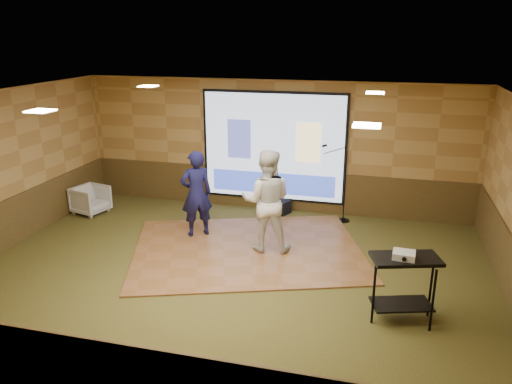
% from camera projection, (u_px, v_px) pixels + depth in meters
% --- Properties ---
extents(ground, '(9.00, 9.00, 0.00)m').
position_uv_depth(ground, '(229.00, 275.00, 8.62)').
color(ground, '#363E1C').
rests_on(ground, ground).
extents(room_shell, '(9.04, 7.04, 3.02)m').
position_uv_depth(room_shell, '(227.00, 157.00, 7.98)').
color(room_shell, '#AD8748').
rests_on(room_shell, ground).
extents(wainscot_back, '(9.00, 0.04, 0.95)m').
position_uv_depth(wainscot_back, '(273.00, 189.00, 11.68)').
color(wainscot_back, '#493418').
rests_on(wainscot_back, ground).
extents(wainscot_front, '(9.00, 0.04, 0.95)m').
position_uv_depth(wainscot_front, '(130.00, 383.00, 5.27)').
color(wainscot_front, '#493418').
rests_on(wainscot_front, ground).
extents(wainscot_left, '(0.04, 7.00, 0.95)m').
position_uv_depth(wainscot_left, '(6.00, 225.00, 9.54)').
color(wainscot_left, '#493418').
rests_on(wainscot_left, ground).
extents(projector_screen, '(3.32, 0.06, 2.52)m').
position_uv_depth(projector_screen, '(273.00, 148.00, 11.33)').
color(projector_screen, black).
rests_on(projector_screen, room_shell).
extents(downlight_nw, '(0.32, 0.32, 0.02)m').
position_uv_depth(downlight_nw, '(148.00, 86.00, 9.89)').
color(downlight_nw, '#FFEBBF').
rests_on(downlight_nw, room_shell).
extents(downlight_ne, '(0.32, 0.32, 0.02)m').
position_uv_depth(downlight_ne, '(375.00, 93.00, 8.84)').
color(downlight_ne, '#FFEBBF').
rests_on(downlight_ne, room_shell).
extents(downlight_sw, '(0.32, 0.32, 0.02)m').
position_uv_depth(downlight_sw, '(40.00, 111.00, 6.85)').
color(downlight_sw, '#FFEBBF').
rests_on(downlight_sw, room_shell).
extents(downlight_se, '(0.32, 0.32, 0.02)m').
position_uv_depth(downlight_se, '(367.00, 125.00, 5.80)').
color(downlight_se, '#FFEBBF').
rests_on(downlight_se, room_shell).
extents(dance_floor, '(5.14, 4.52, 0.03)m').
position_uv_depth(dance_floor, '(248.00, 249.00, 9.58)').
color(dance_floor, brown).
rests_on(dance_floor, ground).
extents(player_left, '(0.77, 0.72, 1.76)m').
position_uv_depth(player_left, '(196.00, 194.00, 9.98)').
color(player_left, '#141440').
rests_on(player_left, dance_floor).
extents(player_right, '(1.06, 0.89, 1.95)m').
position_uv_depth(player_right, '(266.00, 201.00, 9.27)').
color(player_right, silver).
rests_on(player_right, dance_floor).
extents(av_table, '(0.95, 0.50, 1.00)m').
position_uv_depth(av_table, '(404.00, 276.00, 7.08)').
color(av_table, black).
rests_on(av_table, ground).
extents(projector, '(0.32, 0.28, 0.10)m').
position_uv_depth(projector, '(404.00, 255.00, 6.93)').
color(projector, silver).
rests_on(projector, av_table).
extents(mic_stand, '(0.67, 0.28, 1.72)m').
position_uv_depth(mic_stand, '(341.00, 200.00, 10.92)').
color(mic_stand, black).
rests_on(mic_stand, ground).
extents(banquet_chair, '(0.86, 0.84, 0.64)m').
position_uv_depth(banquet_chair, '(91.00, 200.00, 11.44)').
color(banquet_chair, gray).
rests_on(banquet_chair, ground).
extents(duffel_bag, '(0.59, 0.50, 0.31)m').
position_uv_depth(duffel_bag, '(279.00, 206.00, 11.53)').
color(duffel_bag, black).
rests_on(duffel_bag, ground).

